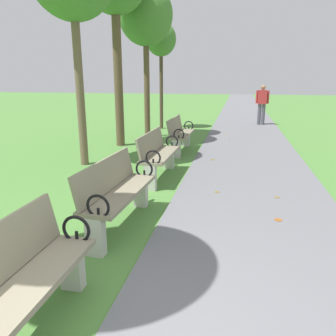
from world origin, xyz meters
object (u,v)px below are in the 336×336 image
object	(u,v)px
park_bench_2	(117,192)
park_bench_3	(158,154)
park_bench_1	(11,290)
tree_4	(146,16)
tree_5	(161,41)
pedestrian_walking	(262,103)
park_bench_4	(180,134)

from	to	relation	value
park_bench_2	park_bench_3	world-z (taller)	same
park_bench_1	tree_4	world-z (taller)	tree_4
tree_5	pedestrian_walking	xyz separation A→B (m)	(3.84, 1.81, -2.28)
park_bench_3	park_bench_4	size ratio (longest dim) A/B	1.00
park_bench_3	tree_4	size ratio (longest dim) A/B	0.34
park_bench_2	park_bench_3	xyz separation A→B (m)	(-0.00, 2.24, 0.00)
tree_5	park_bench_1	bearing A→B (deg)	-82.47
park_bench_1	pedestrian_walking	distance (m)	12.78
tree_5	pedestrian_walking	world-z (taller)	tree_5
park_bench_2	park_bench_4	xyz separation A→B (m)	(-0.00, 4.69, 0.00)
park_bench_1	tree_5	world-z (taller)	tree_5
park_bench_1	tree_4	distance (m)	9.52
park_bench_3	tree_4	world-z (taller)	tree_4
tree_5	park_bench_3	bearing A→B (deg)	-77.54
park_bench_3	tree_5	distance (m)	7.11
park_bench_1	pedestrian_walking	bearing A→B (deg)	79.06
tree_4	tree_5	distance (m)	1.96
tree_4	pedestrian_walking	bearing A→B (deg)	43.67
park_bench_3	tree_4	xyz separation A→B (m)	(-1.46, 4.52, 3.24)
park_bench_3	pedestrian_walking	world-z (taller)	pedestrian_walking
pedestrian_walking	tree_5	bearing A→B (deg)	-154.73
tree_5	pedestrian_walking	distance (m)	4.82
park_bench_3	pedestrian_walking	xyz separation A→B (m)	(2.42, 8.23, 0.44)
park_bench_4	pedestrian_walking	distance (m)	6.28
park_bench_1	park_bench_3	size ratio (longest dim) A/B	1.00
tree_5	tree_4	bearing A→B (deg)	-91.20
park_bench_3	tree_5	world-z (taller)	tree_5
park_bench_4	pedestrian_walking	world-z (taller)	pedestrian_walking
park_bench_1	park_bench_3	bearing A→B (deg)	90.00
park_bench_2	tree_4	distance (m)	7.63
tree_5	park_bench_4	bearing A→B (deg)	-70.32
park_bench_2	tree_4	size ratio (longest dim) A/B	0.35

